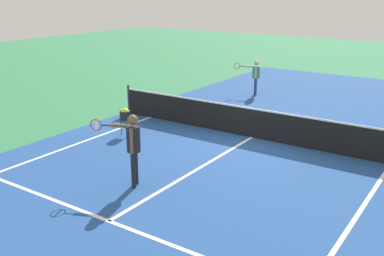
# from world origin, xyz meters

# --- Properties ---
(ground_plane) EXTENTS (60.00, 60.00, 0.00)m
(ground_plane) POSITION_xyz_m (0.00, 0.00, 0.00)
(ground_plane) COLOR #337F51
(court_surface_inbounds) EXTENTS (10.62, 24.40, 0.00)m
(court_surface_inbounds) POSITION_xyz_m (0.00, 0.00, 0.00)
(court_surface_inbounds) COLOR #234C93
(court_surface_inbounds) RESTS_ON ground_plane
(line_sideline_left) EXTENTS (0.10, 11.89, 0.01)m
(line_sideline_left) POSITION_xyz_m (-4.11, -5.95, 0.00)
(line_sideline_left) COLOR white
(line_sideline_left) RESTS_ON ground_plane
(line_service_near) EXTENTS (8.22, 0.10, 0.01)m
(line_service_near) POSITION_xyz_m (0.00, -6.40, 0.00)
(line_service_near) COLOR white
(line_service_near) RESTS_ON ground_plane
(line_center_service) EXTENTS (0.10, 6.40, 0.01)m
(line_center_service) POSITION_xyz_m (0.00, -3.20, 0.00)
(line_center_service) COLOR white
(line_center_service) RESTS_ON ground_plane
(net) EXTENTS (10.35, 0.09, 1.07)m
(net) POSITION_xyz_m (0.00, 0.00, 0.49)
(net) COLOR #33383D
(net) RESTS_ON ground_plane
(player_near) EXTENTS (1.21, 0.57, 1.75)m
(player_near) POSITION_xyz_m (-0.72, -4.80, 1.10)
(player_near) COLOR black
(player_near) RESTS_ON ground_plane
(player_far) EXTENTS (1.15, 0.47, 1.51)m
(player_far) POSITION_xyz_m (-2.58, 5.38, 0.93)
(player_far) COLOR navy
(player_far) RESTS_ON ground_plane
(ball_hopper) EXTENTS (0.34, 0.34, 0.87)m
(ball_hopper) POSITION_xyz_m (-3.50, -2.00, 0.68)
(ball_hopper) COLOR black
(ball_hopper) RESTS_ON ground_plane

